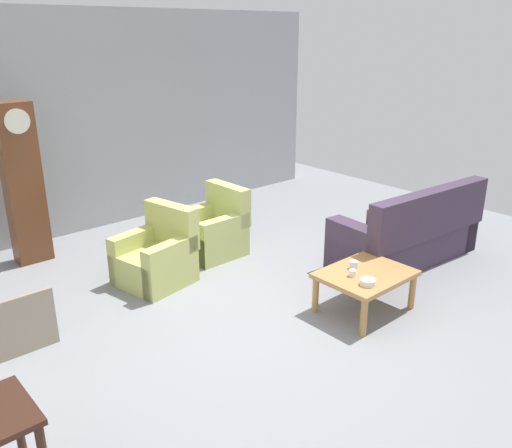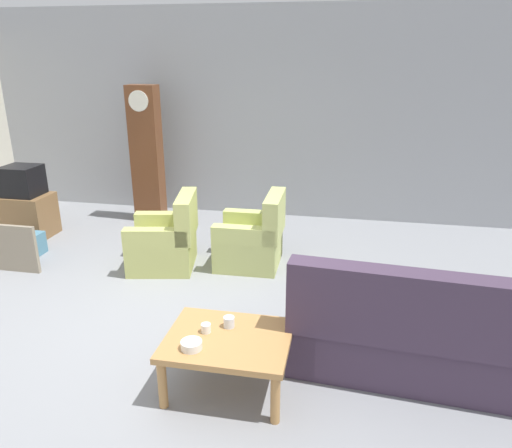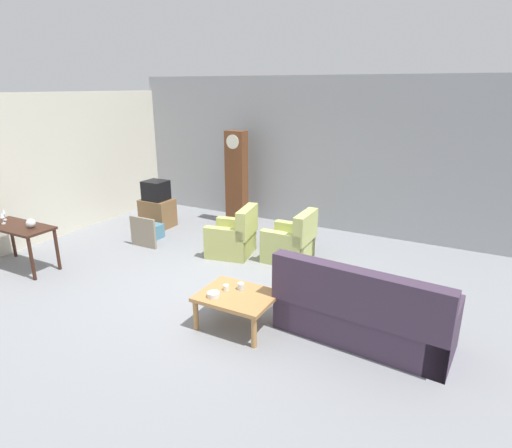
{
  "view_description": "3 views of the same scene",
  "coord_description": "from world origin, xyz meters",
  "px_view_note": "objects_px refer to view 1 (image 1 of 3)",
  "views": [
    {
      "loc": [
        -3.42,
        -3.93,
        2.89
      ],
      "look_at": [
        0.56,
        0.59,
        0.69
      ],
      "focal_mm": 37.32,
      "sensor_mm": 36.0,
      "label": 1
    },
    {
      "loc": [
        1.69,
        -3.92,
        2.52
      ],
      "look_at": [
        0.71,
        1.13,
        0.68
      ],
      "focal_mm": 33.71,
      "sensor_mm": 36.0,
      "label": 2
    },
    {
      "loc": [
        3.38,
        -5.01,
        3.0
      ],
      "look_at": [
        0.18,
        0.97,
        0.77
      ],
      "focal_mm": 29.7,
      "sensor_mm": 36.0,
      "label": 3
    }
  ],
  "objects_px": {
    "armchair_olive_far": "(213,232)",
    "bowl_white_stacked": "(368,282)",
    "coffee_table_wood": "(365,278)",
    "grandfather_clock": "(23,184)",
    "cup_white_porcelain": "(352,273)",
    "cup_blue_rimmed": "(354,265)",
    "framed_picture_leaning": "(24,325)",
    "couch_floral": "(408,235)",
    "armchair_olive_near": "(157,258)"
  },
  "relations": [
    {
      "from": "couch_floral",
      "to": "framed_picture_leaning",
      "type": "xyz_separation_m",
      "value": [
        -4.56,
        1.14,
        -0.06
      ]
    },
    {
      "from": "framed_picture_leaning",
      "to": "cup_blue_rimmed",
      "type": "xyz_separation_m",
      "value": [
        3.03,
        -1.45,
        0.2
      ]
    },
    {
      "from": "couch_floral",
      "to": "armchair_olive_far",
      "type": "relative_size",
      "value": 2.35
    },
    {
      "from": "couch_floral",
      "to": "armchair_olive_near",
      "type": "xyz_separation_m",
      "value": [
        -2.82,
        1.63,
        -0.05
      ]
    },
    {
      "from": "armchair_olive_near",
      "to": "coffee_table_wood",
      "type": "relative_size",
      "value": 0.96
    },
    {
      "from": "armchair_olive_near",
      "to": "grandfather_clock",
      "type": "relative_size",
      "value": 0.44
    },
    {
      "from": "cup_white_porcelain",
      "to": "bowl_white_stacked",
      "type": "relative_size",
      "value": 0.48
    },
    {
      "from": "couch_floral",
      "to": "bowl_white_stacked",
      "type": "height_order",
      "value": "couch_floral"
    },
    {
      "from": "cup_white_porcelain",
      "to": "cup_blue_rimmed",
      "type": "xyz_separation_m",
      "value": [
        0.16,
        0.11,
        0.01
      ]
    },
    {
      "from": "framed_picture_leaning",
      "to": "cup_white_porcelain",
      "type": "distance_m",
      "value": 3.27
    },
    {
      "from": "couch_floral",
      "to": "framed_picture_leaning",
      "type": "height_order",
      "value": "couch_floral"
    },
    {
      "from": "couch_floral",
      "to": "bowl_white_stacked",
      "type": "bearing_deg",
      "value": -159.22
    },
    {
      "from": "grandfather_clock",
      "to": "cup_white_porcelain",
      "type": "height_order",
      "value": "grandfather_clock"
    },
    {
      "from": "grandfather_clock",
      "to": "bowl_white_stacked",
      "type": "distance_m",
      "value": 4.45
    },
    {
      "from": "armchair_olive_far",
      "to": "coffee_table_wood",
      "type": "height_order",
      "value": "armchair_olive_far"
    },
    {
      "from": "couch_floral",
      "to": "cup_white_porcelain",
      "type": "bearing_deg",
      "value": -165.98
    },
    {
      "from": "cup_blue_rimmed",
      "to": "grandfather_clock",
      "type": "bearing_deg",
      "value": 121.29
    },
    {
      "from": "coffee_table_wood",
      "to": "bowl_white_stacked",
      "type": "height_order",
      "value": "bowl_white_stacked"
    },
    {
      "from": "cup_white_porcelain",
      "to": "coffee_table_wood",
      "type": "bearing_deg",
      "value": -10.91
    },
    {
      "from": "armchair_olive_far",
      "to": "grandfather_clock",
      "type": "distance_m",
      "value": 2.5
    },
    {
      "from": "couch_floral",
      "to": "framed_picture_leaning",
      "type": "relative_size",
      "value": 3.6
    },
    {
      "from": "armchair_olive_near",
      "to": "cup_blue_rimmed",
      "type": "height_order",
      "value": "armchair_olive_near"
    },
    {
      "from": "armchair_olive_far",
      "to": "framed_picture_leaning",
      "type": "distance_m",
      "value": 2.88
    },
    {
      "from": "couch_floral",
      "to": "cup_blue_rimmed",
      "type": "bearing_deg",
      "value": -168.52
    },
    {
      "from": "coffee_table_wood",
      "to": "grandfather_clock",
      "type": "xyz_separation_m",
      "value": [
        -2.21,
        3.75,
        0.66
      ]
    },
    {
      "from": "couch_floral",
      "to": "cup_white_porcelain",
      "type": "relative_size",
      "value": 28.08
    },
    {
      "from": "armchair_olive_near",
      "to": "framed_picture_leaning",
      "type": "xyz_separation_m",
      "value": [
        -1.74,
        -0.49,
        -0.01
      ]
    },
    {
      "from": "armchair_olive_near",
      "to": "coffee_table_wood",
      "type": "height_order",
      "value": "armchair_olive_near"
    },
    {
      "from": "framed_picture_leaning",
      "to": "coffee_table_wood",
      "type": "bearing_deg",
      "value": -27.6
    },
    {
      "from": "armchair_olive_near",
      "to": "cup_blue_rimmed",
      "type": "relative_size",
      "value": 10.43
    },
    {
      "from": "armchair_olive_far",
      "to": "bowl_white_stacked",
      "type": "distance_m",
      "value": 2.55
    },
    {
      "from": "armchair_olive_near",
      "to": "cup_white_porcelain",
      "type": "height_order",
      "value": "armchair_olive_near"
    },
    {
      "from": "framed_picture_leaning",
      "to": "cup_white_porcelain",
      "type": "height_order",
      "value": "framed_picture_leaning"
    },
    {
      "from": "framed_picture_leaning",
      "to": "bowl_white_stacked",
      "type": "relative_size",
      "value": 3.76
    },
    {
      "from": "framed_picture_leaning",
      "to": "bowl_white_stacked",
      "type": "xyz_separation_m",
      "value": [
        2.83,
        -1.8,
        0.19
      ]
    },
    {
      "from": "grandfather_clock",
      "to": "cup_blue_rimmed",
      "type": "bearing_deg",
      "value": -58.71
    },
    {
      "from": "cup_blue_rimmed",
      "to": "armchair_olive_far",
      "type": "bearing_deg",
      "value": 96.49
    },
    {
      "from": "cup_white_porcelain",
      "to": "bowl_white_stacked",
      "type": "distance_m",
      "value": 0.24
    },
    {
      "from": "coffee_table_wood",
      "to": "framed_picture_leaning",
      "type": "xyz_separation_m",
      "value": [
        -3.06,
        1.6,
        -0.09
      ]
    },
    {
      "from": "couch_floral",
      "to": "armchair_olive_near",
      "type": "relative_size",
      "value": 2.35
    },
    {
      "from": "armchair_olive_near",
      "to": "framed_picture_leaning",
      "type": "distance_m",
      "value": 1.81
    },
    {
      "from": "couch_floral",
      "to": "bowl_white_stacked",
      "type": "distance_m",
      "value": 1.85
    },
    {
      "from": "cup_blue_rimmed",
      "to": "bowl_white_stacked",
      "type": "distance_m",
      "value": 0.4
    },
    {
      "from": "cup_blue_rimmed",
      "to": "couch_floral",
      "type": "bearing_deg",
      "value": 11.48
    },
    {
      "from": "grandfather_clock",
      "to": "framed_picture_leaning",
      "type": "distance_m",
      "value": 2.43
    },
    {
      "from": "cup_white_porcelain",
      "to": "armchair_olive_far",
      "type": "bearing_deg",
      "value": 92.28
    },
    {
      "from": "couch_floral",
      "to": "grandfather_clock",
      "type": "bearing_deg",
      "value": 138.48
    },
    {
      "from": "cup_blue_rimmed",
      "to": "framed_picture_leaning",
      "type": "bearing_deg",
      "value": 154.4
    },
    {
      "from": "cup_blue_rimmed",
      "to": "coffee_table_wood",
      "type": "bearing_deg",
      "value": -79.77
    },
    {
      "from": "framed_picture_leaning",
      "to": "bowl_white_stacked",
      "type": "distance_m",
      "value": 3.36
    }
  ]
}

